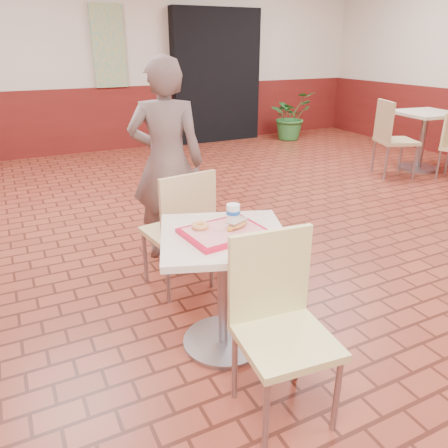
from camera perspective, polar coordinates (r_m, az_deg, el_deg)
name	(u,v)px	position (r m, az deg, el deg)	size (l,w,h in m)	color
room_shell	(372,67)	(3.22, 18.74, 18.86)	(8.01, 10.01, 3.01)	maroon
wainscot_band	(354,208)	(3.42, 16.67, 1.98)	(8.00, 10.00, 1.00)	#551310
corridor_doorway	(216,77)	(7.99, -1.01, 18.63)	(1.60, 0.22, 2.20)	black
promo_poster	(109,46)	(7.43, -14.83, 21.51)	(0.50, 0.03, 1.20)	gray
main_table	(224,272)	(2.42, 0.00, -6.35)	(0.67, 0.67, 0.70)	beige
chair_main_front	(279,318)	(2.04, 7.20, -12.07)	(0.45, 0.45, 0.88)	#E6DA8A
chair_main_back	(181,226)	(2.99, -5.59, -0.24)	(0.46, 0.46, 0.88)	#DCC084
customer	(167,163)	(3.44, -7.48, 7.94)	(0.58, 0.38, 1.58)	#6B5853
serving_tray	(224,232)	(2.32, 0.00, -1.08)	(0.42, 0.32, 0.03)	red
ring_donut	(200,226)	(2.33, -3.14, -0.23)	(0.09, 0.09, 0.03)	#E59853
long_john_donut	(237,224)	(2.33, 1.70, -0.03)	(0.16, 0.12, 0.05)	#D27E3D
paper_cup	(233,213)	(2.41, 1.21, 1.51)	(0.08, 0.08, 0.10)	white
second_table	(424,131)	(6.72, 24.66, 11.00)	(0.75, 0.75, 0.79)	beige
chair_second_left	(391,135)	(6.15, 20.99, 10.81)	(0.58, 0.58, 0.98)	tan
potted_plant	(290,116)	(8.26, 8.66, 13.80)	(0.77, 0.66, 0.85)	#2A6B2C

